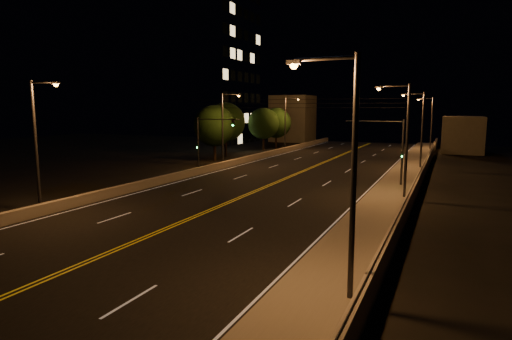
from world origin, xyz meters
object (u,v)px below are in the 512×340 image
at_px(tree_3, 276,123).
at_px(traffic_signal_right, 391,144).
at_px(traffic_signal_left, 206,138).
at_px(tree_2, 263,124).
at_px(streetlight_1, 403,134).
at_px(streetlight_4, 38,137).
at_px(streetlight_6, 287,120).
at_px(tree_0, 214,126).
at_px(building_tower, 181,69).
at_px(streetlight_0, 346,163).
at_px(streetlight_3, 430,120).
at_px(tree_1, 225,122).
at_px(streetlight_2, 420,125).
at_px(streetlight_5, 225,124).

bearing_deg(tree_3, traffic_signal_right, -52.92).
xyz_separation_m(traffic_signal_left, tree_2, (-4.96, 26.71, 0.65)).
relative_size(streetlight_1, streetlight_4, 1.00).
height_order(streetlight_6, traffic_signal_left, streetlight_6).
bearing_deg(tree_0, building_tower, 135.74).
height_order(streetlight_0, streetlight_6, same).
relative_size(building_tower, tree_2, 4.04).
bearing_deg(tree_2, streetlight_0, -63.76).
height_order(streetlight_0, streetlight_4, same).
bearing_deg(tree_3, tree_2, -102.70).
xyz_separation_m(streetlight_3, tree_2, (-25.26, -10.50, -0.60)).
bearing_deg(tree_2, tree_1, -99.98).
relative_size(streetlight_2, building_tower, 0.30).
relative_size(streetlight_0, streetlight_3, 1.00).
distance_m(streetlight_0, tree_3, 60.06).
bearing_deg(tree_1, streetlight_5, -62.01).
relative_size(streetlight_0, tree_2, 1.23).
bearing_deg(streetlight_5, tree_2, 100.58).
bearing_deg(traffic_signal_right, streetlight_2, 83.20).
distance_m(streetlight_3, building_tower, 42.90).
distance_m(streetlight_0, streetlight_3, 61.74).
distance_m(traffic_signal_left, building_tower, 33.53).
height_order(streetlight_5, traffic_signal_right, streetlight_5).
bearing_deg(tree_3, streetlight_6, -43.13).
distance_m(traffic_signal_right, tree_0, 26.12).
bearing_deg(streetlight_4, tree_3, 93.48).
bearing_deg(tree_3, streetlight_4, -86.52).
relative_size(streetlight_1, traffic_signal_left, 1.45).
xyz_separation_m(streetlight_0, streetlight_1, (0.00, 19.14, 0.00)).
distance_m(streetlight_2, tree_0, 25.47).
relative_size(streetlight_1, traffic_signal_right, 1.45).
distance_m(traffic_signal_left, tree_0, 11.79).
bearing_deg(streetlight_3, tree_2, -157.43).
bearing_deg(tree_0, streetlight_6, 76.82).
xyz_separation_m(streetlight_3, traffic_signal_right, (-1.52, -37.21, -1.25)).
xyz_separation_m(streetlight_3, streetlight_6, (-21.42, -9.71, 0.00)).
relative_size(tree_1, tree_3, 1.11).
relative_size(streetlight_4, tree_2, 1.23).
height_order(traffic_signal_left, tree_3, tree_3).
bearing_deg(tree_1, traffic_signal_right, -33.22).
bearing_deg(streetlight_0, streetlight_1, 90.00).
bearing_deg(streetlight_2, building_tower, 162.95).
height_order(streetlight_3, tree_2, streetlight_3).
relative_size(streetlight_2, tree_2, 1.23).
bearing_deg(streetlight_0, streetlight_6, 112.38).
height_order(streetlight_4, tree_1, streetlight_4).
xyz_separation_m(building_tower, tree_2, (14.96, 1.64, -9.29)).
height_order(traffic_signal_right, tree_0, tree_0).
height_order(streetlight_2, tree_1, streetlight_2).
distance_m(traffic_signal_left, tree_2, 27.17).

